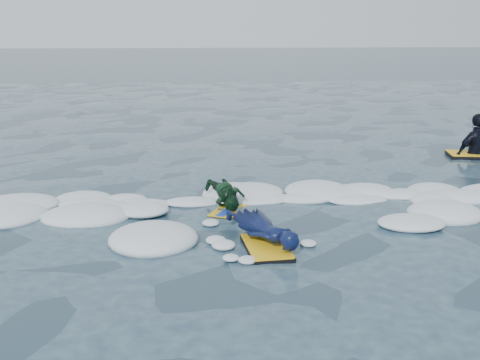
% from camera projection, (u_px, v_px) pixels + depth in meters
% --- Properties ---
extents(ground, '(120.00, 120.00, 0.00)m').
position_uv_depth(ground, '(258.00, 235.00, 8.13)').
color(ground, '#182A3A').
rests_on(ground, ground).
extents(foam_band, '(12.00, 3.10, 0.30)m').
position_uv_depth(foam_band, '(251.00, 211.00, 9.13)').
color(foam_band, white).
rests_on(foam_band, ground).
extents(prone_woman_unit, '(1.08, 1.52, 0.37)m').
position_uv_depth(prone_woman_unit, '(265.00, 231.00, 7.73)').
color(prone_woman_unit, black).
rests_on(prone_woman_unit, ground).
extents(prone_child_unit, '(0.68, 1.19, 0.42)m').
position_uv_depth(prone_child_unit, '(228.00, 196.00, 9.15)').
color(prone_child_unit, black).
rests_on(prone_child_unit, ground).
extents(waiting_rider_unit, '(1.27, 0.82, 1.78)m').
position_uv_depth(waiting_rider_unit, '(477.00, 155.00, 12.79)').
color(waiting_rider_unit, black).
rests_on(waiting_rider_unit, ground).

